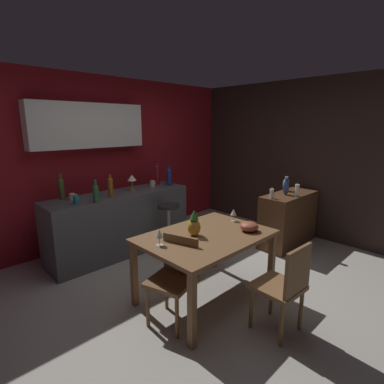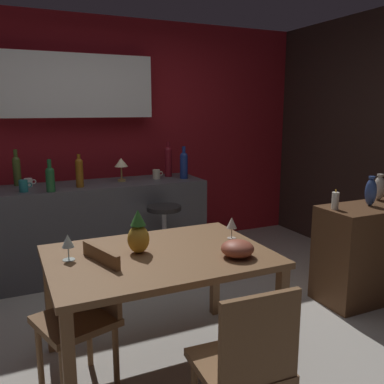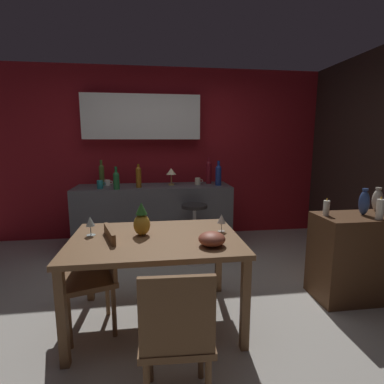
% 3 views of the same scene
% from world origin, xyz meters
% --- Properties ---
extents(ground_plane, '(9.00, 9.00, 0.00)m').
position_xyz_m(ground_plane, '(0.00, 0.00, 0.00)').
color(ground_plane, '#B7B2A8').
extents(wall_kitchen_back, '(5.20, 0.33, 2.60)m').
position_xyz_m(wall_kitchen_back, '(-0.06, 2.08, 1.41)').
color(wall_kitchen_back, maroon).
rests_on(wall_kitchen_back, ground_plane).
extents(dining_table, '(1.35, 0.96, 0.74)m').
position_xyz_m(dining_table, '(-0.15, -0.28, 0.66)').
color(dining_table, brown).
rests_on(dining_table, ground_plane).
extents(kitchen_counter, '(2.10, 0.60, 0.90)m').
position_xyz_m(kitchen_counter, '(-0.16, 1.43, 0.45)').
color(kitchen_counter, '#4C4C51').
rests_on(kitchen_counter, ground_plane).
extents(sideboard_cabinet, '(1.10, 0.44, 0.82)m').
position_xyz_m(sideboard_cabinet, '(1.91, -0.15, 0.41)').
color(sideboard_cabinet, '#56351E').
rests_on(sideboard_cabinet, ground_plane).
extents(chair_near_window, '(0.50, 0.50, 0.83)m').
position_xyz_m(chair_near_window, '(-0.63, -0.32, 0.46)').
color(chair_near_window, brown).
rests_on(chair_near_window, ground_plane).
extents(chair_by_doorway, '(0.42, 0.42, 0.87)m').
position_xyz_m(chair_by_doorway, '(-0.06, -1.15, 0.48)').
color(chair_by_doorway, brown).
rests_on(chair_by_doorway, ground_plane).
extents(bar_stool, '(0.34, 0.34, 0.74)m').
position_xyz_m(bar_stool, '(0.34, 0.91, 0.39)').
color(bar_stool, '#262323').
rests_on(bar_stool, ground_plane).
extents(wine_glass_left, '(0.07, 0.07, 0.15)m').
position_xyz_m(wine_glass_left, '(0.41, -0.21, 0.85)').
color(wine_glass_left, silver).
rests_on(wine_glass_left, dining_table).
extents(wine_glass_right, '(0.07, 0.07, 0.16)m').
position_xyz_m(wine_glass_right, '(-0.68, -0.17, 0.85)').
color(wine_glass_right, silver).
rests_on(wine_glass_right, dining_table).
extents(pineapple_centerpiece, '(0.14, 0.14, 0.28)m').
position_xyz_m(pineapple_centerpiece, '(-0.26, -0.22, 0.86)').
color(pineapple_centerpiece, gold).
rests_on(pineapple_centerpiece, dining_table).
extents(fruit_bowl, '(0.20, 0.20, 0.10)m').
position_xyz_m(fruit_bowl, '(0.26, -0.54, 0.79)').
color(fruit_bowl, '#9E4C38').
rests_on(fruit_bowl, dining_table).
extents(wine_bottle_green, '(0.08, 0.08, 0.29)m').
position_xyz_m(wine_bottle_green, '(-0.62, 1.20, 1.03)').
color(wine_bottle_green, '#1E592D').
rests_on(wine_bottle_green, kitchen_counter).
extents(wine_bottle_amber, '(0.07, 0.07, 0.31)m').
position_xyz_m(wine_bottle_amber, '(-0.35, 1.31, 1.05)').
color(wine_bottle_amber, '#8C5114').
rests_on(wine_bottle_amber, kitchen_counter).
extents(wine_bottle_ruby, '(0.08, 0.08, 0.37)m').
position_xyz_m(wine_bottle_ruby, '(0.64, 1.55, 1.08)').
color(wine_bottle_ruby, maroon).
rests_on(wine_bottle_ruby, kitchen_counter).
extents(wine_bottle_cobalt, '(0.08, 0.08, 0.34)m').
position_xyz_m(wine_bottle_cobalt, '(0.73, 1.36, 1.06)').
color(wine_bottle_cobalt, navy).
rests_on(wine_bottle_cobalt, kitchen_counter).
extents(wine_bottle_olive, '(0.07, 0.07, 0.35)m').
position_xyz_m(wine_bottle_olive, '(-0.87, 1.65, 1.06)').
color(wine_bottle_olive, '#475623').
rests_on(wine_bottle_olive, kitchen_counter).
extents(cup_white, '(0.11, 0.07, 0.08)m').
position_xyz_m(cup_white, '(-0.78, 1.55, 0.94)').
color(cup_white, white).
rests_on(cup_white, kitchen_counter).
extents(cup_teal, '(0.11, 0.08, 0.11)m').
position_xyz_m(cup_teal, '(-0.84, 1.29, 0.95)').
color(cup_teal, teal).
rests_on(cup_teal, kitchen_counter).
extents(cup_cream, '(0.11, 0.08, 0.10)m').
position_xyz_m(cup_cream, '(0.46, 1.45, 0.95)').
color(cup_cream, beige).
rests_on(cup_cream, kitchen_counter).
extents(counter_lamp, '(0.13, 0.13, 0.24)m').
position_xyz_m(counter_lamp, '(0.09, 1.46, 1.08)').
color(counter_lamp, '#A58447').
rests_on(counter_lamp, kitchen_counter).
extents(pillar_candle_short, '(0.06, 0.06, 0.17)m').
position_xyz_m(pillar_candle_short, '(1.43, -0.11, 0.89)').
color(pillar_candle_short, white).
rests_on(pillar_candle_short, sideboard_cabinet).
extents(vase_ceramic_ivory, '(0.10, 0.10, 0.23)m').
position_xyz_m(vase_ceramic_ivory, '(2.04, -0.00, 0.93)').
color(vase_ceramic_ivory, beige).
rests_on(vase_ceramic_ivory, sideboard_cabinet).
extents(vase_ceramic_blue, '(0.09, 0.09, 0.25)m').
position_xyz_m(vase_ceramic_blue, '(1.79, -0.13, 0.94)').
color(vase_ceramic_blue, '#334C8C').
rests_on(vase_ceramic_blue, sideboard_cabinet).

